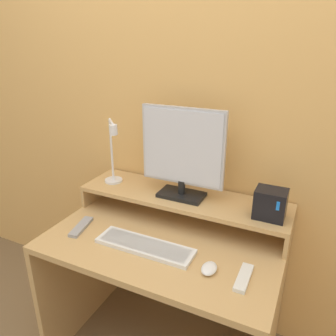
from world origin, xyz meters
TOP-DOWN VIEW (x-y plane):
  - wall_back at (0.00, 0.73)m, footprint 6.00×0.05m
  - desk at (0.00, 0.35)m, footprint 1.07×0.70m
  - monitor_shelf at (0.00, 0.55)m, footprint 1.07×0.29m
  - monitor at (-0.00, 0.54)m, footprint 0.42×0.13m
  - desk_lamp at (-0.38, 0.51)m, footprint 0.15×0.16m
  - router_dock at (0.43, 0.51)m, footprint 0.13×0.11m
  - keyboard at (-0.04, 0.23)m, footprint 0.45×0.13m
  - mouse at (0.27, 0.20)m, footprint 0.06×0.09m
  - remote_control at (-0.40, 0.23)m, footprint 0.08×0.18m
  - remote_secondary at (0.40, 0.21)m, footprint 0.05×0.16m

SIDE VIEW (x-z plane):
  - desk at x=0.00m, z-range 0.14..0.86m
  - remote_control at x=-0.40m, z-range 0.71..0.73m
  - remote_secondary at x=0.40m, z-range 0.71..0.73m
  - keyboard at x=-0.04m, z-range 0.72..0.73m
  - mouse at x=0.27m, z-range 0.71..0.74m
  - monitor_shelf at x=0.00m, z-range 0.76..0.88m
  - router_dock at x=0.43m, z-range 0.84..0.97m
  - desk_lamp at x=-0.38m, z-range 0.82..1.18m
  - monitor at x=0.00m, z-range 0.84..1.29m
  - wall_back at x=0.00m, z-range 0.00..2.50m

